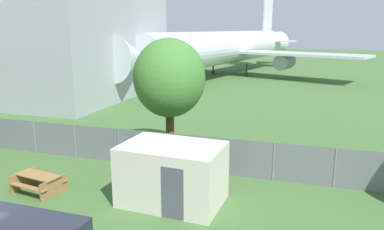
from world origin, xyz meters
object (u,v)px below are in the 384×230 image
object	(u,v)px
airplane	(226,48)
portable_cabin	(172,174)
picnic_bench_near_cabin	(38,181)
tree_far_right	(169,78)

from	to	relation	value
airplane	portable_cabin	bearing A→B (deg)	22.80
portable_cabin	picnic_bench_near_cabin	world-z (taller)	portable_cabin
portable_cabin	tree_far_right	world-z (taller)	tree_far_right
picnic_bench_near_cabin	tree_far_right	world-z (taller)	tree_far_right
portable_cabin	picnic_bench_near_cabin	bearing A→B (deg)	-168.23
airplane	picnic_bench_near_cabin	bearing A→B (deg)	14.58
portable_cabin	picnic_bench_near_cabin	xyz separation A→B (m)	(-5.61, -0.82, -0.68)
portable_cabin	tree_far_right	bearing A→B (deg)	115.09
tree_far_right	airplane	bearing A→B (deg)	97.56
airplane	tree_far_right	bearing A→B (deg)	20.79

